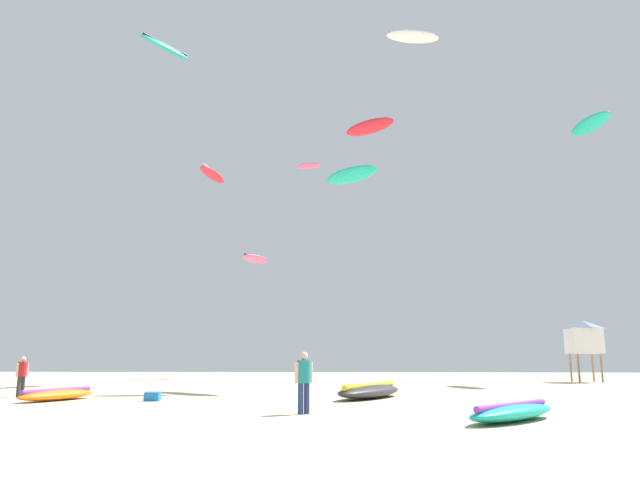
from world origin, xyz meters
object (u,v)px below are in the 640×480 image
at_px(cooler_box, 152,397).
at_px(kite_aloft_0, 256,259).
at_px(kite_grounded_mid, 512,412).
at_px(lifeguard_tower, 583,337).
at_px(kite_aloft_1, 351,175).
at_px(kite_grounded_far, 57,395).
at_px(kite_aloft_3, 590,124).
at_px(kite_aloft_8, 309,166).
at_px(person_midground, 22,373).
at_px(kite_grounded_near, 370,391).
at_px(kite_aloft_4, 413,37).
at_px(kite_aloft_7, 165,47).
at_px(person_foreground, 304,377).
at_px(kite_aloft_5, 212,175).
at_px(kite_aloft_2, 369,127).

relative_size(cooler_box, kite_aloft_0, 0.14).
xyz_separation_m(kite_grounded_mid, cooler_box, (-11.62, 7.01, -0.07)).
relative_size(lifeguard_tower, kite_aloft_0, 1.05).
relative_size(cooler_box, kite_aloft_1, 0.16).
xyz_separation_m(kite_grounded_mid, lifeguard_tower, (11.79, 26.76, 2.83)).
xyz_separation_m(kite_grounded_mid, kite_grounded_far, (-15.34, 7.07, -0.01)).
bearing_deg(kite_aloft_3, kite_aloft_8, 156.05).
xyz_separation_m(person_midground, kite_grounded_near, (14.60, -0.27, -0.68)).
bearing_deg(kite_aloft_4, kite_aloft_0, 129.53).
bearing_deg(kite_aloft_3, kite_aloft_4, -153.68).
bearing_deg(kite_aloft_3, kite_aloft_7, -177.45).
height_order(person_midground, kite_grounded_near, person_midground).
height_order(kite_aloft_0, kite_aloft_8, kite_aloft_8).
bearing_deg(kite_grounded_mid, kite_aloft_3, 63.21).
relative_size(person_foreground, kite_aloft_0, 0.45).
relative_size(kite_aloft_0, kite_aloft_4, 1.09).
bearing_deg(lifeguard_tower, person_midground, -149.48).
bearing_deg(person_foreground, kite_aloft_3, 110.31).
relative_size(person_foreground, kite_aloft_5, 0.43).
relative_size(kite_grounded_near, kite_aloft_7, 1.17).
distance_m(cooler_box, kite_aloft_2, 21.92).
height_order(lifeguard_tower, kite_aloft_4, kite_aloft_4).
height_order(person_midground, kite_aloft_8, kite_aloft_8).
distance_m(kite_grounded_far, kite_aloft_0, 30.09).
xyz_separation_m(kite_aloft_1, kite_aloft_7, (-14.02, 8.99, 13.13)).
xyz_separation_m(lifeguard_tower, kite_aloft_5, (-25.57, -2.40, 11.23)).
xyz_separation_m(lifeguard_tower, kite_aloft_8, (-19.65, 9.77, 15.72)).
relative_size(kite_grounded_mid, cooler_box, 6.75).
bearing_deg(person_foreground, kite_aloft_0, 159.10).
bearing_deg(kite_aloft_8, cooler_box, -97.25).
distance_m(cooler_box, kite_aloft_4, 28.24).
height_order(kite_aloft_4, kite_aloft_5, kite_aloft_4).
relative_size(cooler_box, kite_aloft_8, 0.23).
distance_m(kite_grounded_mid, kite_grounded_far, 16.89).
bearing_deg(kite_aloft_8, kite_aloft_3, -23.95).
bearing_deg(kite_grounded_far, lifeguard_tower, 35.97).
bearing_deg(kite_aloft_5, kite_grounded_near, -55.99).
bearing_deg(kite_aloft_1, kite_aloft_5, 141.48).
relative_size(kite_aloft_4, kite_aloft_5, 0.89).
distance_m(kite_aloft_1, kite_aloft_4, 11.83).
xyz_separation_m(person_midground, kite_aloft_2, (15.11, 10.46, 14.79)).
relative_size(kite_aloft_1, kite_aloft_4, 0.95).
xyz_separation_m(person_midground, kite_aloft_0, (5.63, 26.13, 9.08)).
bearing_deg(person_midground, kite_aloft_5, 102.47).
bearing_deg(kite_aloft_2, lifeguard_tower, 25.83).
xyz_separation_m(kite_grounded_far, lifeguard_tower, (27.13, 19.69, 2.83)).
relative_size(kite_aloft_3, kite_aloft_4, 1.26).
height_order(person_midground, kite_aloft_4, kite_aloft_4).
bearing_deg(lifeguard_tower, kite_aloft_1, -147.24).
relative_size(kite_aloft_3, kite_aloft_7, 1.04).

